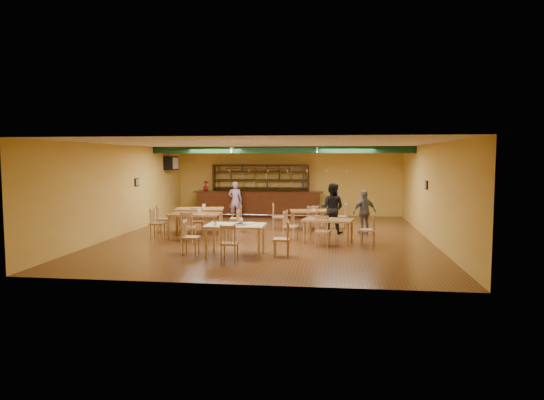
# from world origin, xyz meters

# --- Properties ---
(floor) EXTENTS (12.00, 12.00, 0.00)m
(floor) POSITION_xyz_m (0.00, 0.00, 0.00)
(floor) COLOR #593519
(floor) RESTS_ON ground
(ceiling_beam) EXTENTS (10.00, 0.30, 0.25)m
(ceiling_beam) POSITION_xyz_m (0.00, 2.80, 2.87)
(ceiling_beam) COLOR black
(ceiling_beam) RESTS_ON ceiling
(track_rail_left) EXTENTS (0.05, 2.50, 0.05)m
(track_rail_left) POSITION_xyz_m (-1.80, 3.40, 2.94)
(track_rail_left) COLOR white
(track_rail_left) RESTS_ON ceiling
(track_rail_right) EXTENTS (0.05, 2.50, 0.05)m
(track_rail_right) POSITION_xyz_m (1.40, 3.40, 2.94)
(track_rail_right) COLOR white
(track_rail_right) RESTS_ON ceiling
(ac_unit) EXTENTS (0.34, 0.70, 0.48)m
(ac_unit) POSITION_xyz_m (-4.80, 4.20, 2.35)
(ac_unit) COLOR white
(ac_unit) RESTS_ON wall_left
(picture_left) EXTENTS (0.04, 0.34, 0.28)m
(picture_left) POSITION_xyz_m (-4.97, 1.00, 1.70)
(picture_left) COLOR black
(picture_left) RESTS_ON wall_left
(picture_right) EXTENTS (0.04, 0.34, 0.28)m
(picture_right) POSITION_xyz_m (4.97, 0.50, 1.70)
(picture_right) COLOR black
(picture_right) RESTS_ON wall_right
(bar_counter) EXTENTS (5.60, 0.85, 1.13)m
(bar_counter) POSITION_xyz_m (-1.22, 5.15, 0.56)
(bar_counter) COLOR black
(bar_counter) RESTS_ON ground
(back_bar_hutch) EXTENTS (4.33, 0.40, 2.28)m
(back_bar_hutch) POSITION_xyz_m (-1.22, 5.78, 1.14)
(back_bar_hutch) COLOR black
(back_bar_hutch) RESTS_ON ground
(poinsettia) EXTENTS (0.31, 0.31, 0.43)m
(poinsettia) POSITION_xyz_m (-3.57, 5.15, 1.35)
(poinsettia) COLOR maroon
(poinsettia) RESTS_ON bar_counter
(dining_table_a) EXTENTS (1.79, 1.26, 0.82)m
(dining_table_a) POSITION_xyz_m (-2.60, 0.72, 0.41)
(dining_table_a) COLOR #936134
(dining_table_a) RESTS_ON ground
(dining_table_b) EXTENTS (1.51, 1.06, 0.69)m
(dining_table_b) POSITION_xyz_m (1.17, 1.79, 0.35)
(dining_table_b) COLOR #936134
(dining_table_b) RESTS_ON ground
(dining_table_c) EXTENTS (1.60, 0.97, 0.79)m
(dining_table_c) POSITION_xyz_m (-2.39, -0.58, 0.40)
(dining_table_c) COLOR #936134
(dining_table_c) RESTS_ON ground
(dining_table_d) EXTENTS (1.61, 1.15, 0.73)m
(dining_table_d) POSITION_xyz_m (1.87, -0.95, 0.37)
(dining_table_d) COLOR #936134
(dining_table_d) RESTS_ON ground
(near_table) EXTENTS (1.53, 0.99, 0.82)m
(near_table) POSITION_xyz_m (-0.53, -3.13, 0.41)
(near_table) COLOR beige
(near_table) RESTS_ON ground
(pizza_tray) EXTENTS (0.48, 0.48, 0.01)m
(pizza_tray) POSITION_xyz_m (-0.42, -3.13, 0.83)
(pizza_tray) COLOR silver
(pizza_tray) RESTS_ON near_table
(parmesan_shaker) EXTENTS (0.07, 0.07, 0.11)m
(parmesan_shaker) POSITION_xyz_m (-1.02, -3.30, 0.88)
(parmesan_shaker) COLOR #EAE5C6
(parmesan_shaker) RESTS_ON near_table
(napkin_stack) EXTENTS (0.20, 0.15, 0.03)m
(napkin_stack) POSITION_xyz_m (-0.14, -2.91, 0.84)
(napkin_stack) COLOR white
(napkin_stack) RESTS_ON near_table
(pizza_server) EXTENTS (0.33, 0.12, 0.00)m
(pizza_server) POSITION_xyz_m (-0.25, -3.08, 0.84)
(pizza_server) COLOR silver
(pizza_server) RESTS_ON pizza_tray
(side_plate) EXTENTS (0.22, 0.22, 0.01)m
(side_plate) POSITION_xyz_m (0.07, -3.35, 0.83)
(side_plate) COLOR white
(side_plate) RESTS_ON near_table
(patron_bar) EXTENTS (0.60, 0.41, 1.58)m
(patron_bar) POSITION_xyz_m (-2.08, 4.33, 0.79)
(patron_bar) COLOR #85489D
(patron_bar) RESTS_ON ground
(patron_right_a) EXTENTS (0.98, 0.86, 1.72)m
(patron_right_a) POSITION_xyz_m (1.97, 0.99, 0.86)
(patron_right_a) COLOR black
(patron_right_a) RESTS_ON ground
(patron_right_b) EXTENTS (0.93, 0.72, 1.48)m
(patron_right_b) POSITION_xyz_m (3.07, 1.05, 0.74)
(patron_right_b) COLOR slate
(patron_right_b) RESTS_ON ground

